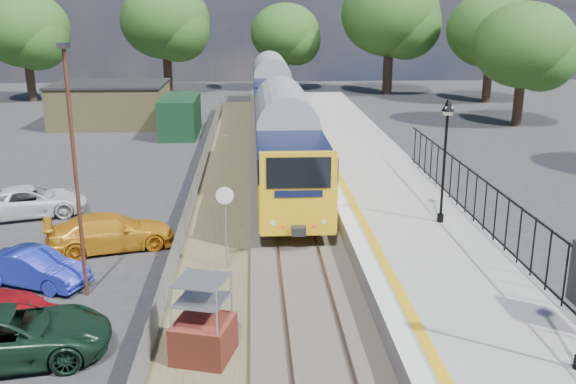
{
  "coord_description": "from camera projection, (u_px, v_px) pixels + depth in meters",
  "views": [
    {
      "loc": [
        -1.57,
        -16.04,
        8.55
      ],
      "look_at": [
        -0.3,
        6.45,
        2.0
      ],
      "focal_mm": 40.0,
      "sensor_mm": 36.0,
      "label": 1
    }
  ],
  "objects": [
    {
      "name": "track_bed",
      "position": [
        280.0,
        214.0,
        27.07
      ],
      "size": [
        5.9,
        80.0,
        0.29
      ],
      "color": "#473F38",
      "rests_on": "ground"
    },
    {
      "name": "outbuilding",
      "position": [
        124.0,
        106.0,
        46.75
      ],
      "size": [
        10.8,
        10.1,
        3.12
      ],
      "color": "#8F8350",
      "rests_on": "ground"
    },
    {
      "name": "car_yellow",
      "position": [
        111.0,
        232.0,
        23.28
      ],
      "size": [
        4.88,
        3.08,
        1.32
      ],
      "primitive_type": "imported",
      "rotation": [
        0.0,
        0.0,
        1.86
      ],
      "color": "orange",
      "rests_on": "ground"
    },
    {
      "name": "wire_fence",
      "position": [
        195.0,
        189.0,
        28.96
      ],
      "size": [
        0.06,
        52.0,
        1.2
      ],
      "color": "#999EA3",
      "rests_on": "ground"
    },
    {
      "name": "ground",
      "position": [
        312.0,
        325.0,
        17.85
      ],
      "size": [
        120.0,
        120.0,
        0.0
      ],
      "primitive_type": "plane",
      "color": "#2D2D30",
      "rests_on": "ground"
    },
    {
      "name": "car_red",
      "position": [
        16.0,
        312.0,
        17.32
      ],
      "size": [
        3.7,
        2.23,
        1.18
      ],
      "primitive_type": "imported",
      "rotation": [
        0.0,
        0.0,
        1.31
      ],
      "color": "#A70F16",
      "rests_on": "ground"
    },
    {
      "name": "tree_line",
      "position": [
        285.0,
        29.0,
        56.34
      ],
      "size": [
        56.8,
        43.8,
        11.88
      ],
      "color": "#332319",
      "rests_on": "ground"
    },
    {
      "name": "brick_plinth",
      "position": [
        203.0,
        321.0,
        15.86
      ],
      "size": [
        1.69,
        1.69,
        2.2
      ],
      "rotation": [
        0.0,
        0.0,
        -0.28
      ],
      "color": "#933825",
      "rests_on": "ground"
    },
    {
      "name": "car_white",
      "position": [
        30.0,
        201.0,
        26.99
      ],
      "size": [
        5.0,
        3.32,
        1.27
      ],
      "primitive_type": "imported",
      "rotation": [
        0.0,
        0.0,
        1.86
      ],
      "color": "silver",
      "rests_on": "ground"
    },
    {
      "name": "car_blue",
      "position": [
        35.0,
        268.0,
        20.26
      ],
      "size": [
        3.74,
        2.53,
        1.16
      ],
      "primitive_type": "imported",
      "rotation": [
        0.0,
        0.0,
        1.17
      ],
      "color": "#1B28A5",
      "rests_on": "ground"
    },
    {
      "name": "car_green",
      "position": [
        9.0,
        335.0,
        15.9
      ],
      "size": [
        5.28,
        3.13,
        1.38
      ],
      "primitive_type": "imported",
      "rotation": [
        0.0,
        0.0,
        1.75
      ],
      "color": "black",
      "rests_on": "ground"
    },
    {
      "name": "platform",
      "position": [
        398.0,
        217.0,
        25.62
      ],
      "size": [
        5.0,
        70.0,
        0.9
      ],
      "primitive_type": "cube",
      "color": "gray",
      "rests_on": "ground"
    },
    {
      "name": "victorian_lamp_north",
      "position": [
        446.0,
        131.0,
        22.69
      ],
      "size": [
        0.44,
        0.44,
        4.6
      ],
      "color": "black",
      "rests_on": "platform"
    },
    {
      "name": "carpark_lamp",
      "position": [
        74.0,
        159.0,
        18.52
      ],
      "size": [
        0.25,
        0.5,
        7.58
      ],
      "color": "#51291B",
      "rests_on": "ground"
    },
    {
      "name": "palisade_fence",
      "position": [
        516.0,
        232.0,
        19.83
      ],
      "size": [
        0.12,
        26.0,
        2.0
      ],
      "color": "black",
      "rests_on": "platform"
    },
    {
      "name": "speed_sign",
      "position": [
        225.0,
        214.0,
        21.0
      ],
      "size": [
        0.59,
        0.11,
        2.92
      ],
      "rotation": [
        0.0,
        0.0,
        -0.04
      ],
      "color": "#999EA3",
      "rests_on": "ground"
    },
    {
      "name": "platform_edge",
      "position": [
        347.0,
        207.0,
        25.38
      ],
      "size": [
        0.9,
        70.0,
        0.01
      ],
      "color": "silver",
      "rests_on": "platform"
    },
    {
      "name": "train",
      "position": [
        276.0,
        105.0,
        41.86
      ],
      "size": [
        2.82,
        40.83,
        3.51
      ],
      "color": "gold",
      "rests_on": "ground"
    }
  ]
}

